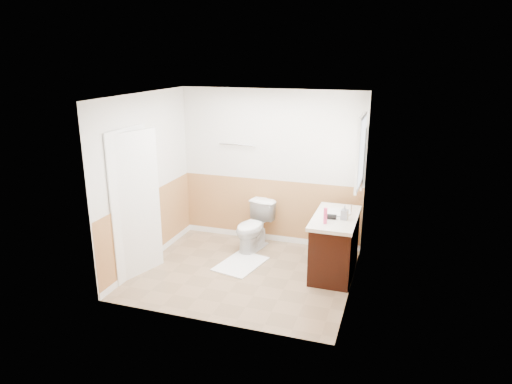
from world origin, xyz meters
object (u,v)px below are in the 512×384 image
(bath_mat, at_px, (241,264))
(lotion_bottle, at_px, (325,216))
(soap_dispenser, at_px, (345,212))
(vanity_cabinet, at_px, (335,246))
(toilet, at_px, (254,227))

(bath_mat, height_order, lotion_bottle, lotion_bottle)
(bath_mat, xyz_separation_m, soap_dispenser, (1.47, 0.11, 0.94))
(vanity_cabinet, distance_m, soap_dispenser, 0.57)
(vanity_cabinet, relative_size, soap_dispenser, 5.44)
(toilet, relative_size, bath_mat, 0.95)
(lotion_bottle, relative_size, soap_dispenser, 1.09)
(bath_mat, relative_size, soap_dispenser, 3.96)
(toilet, height_order, soap_dispenser, soap_dispenser)
(toilet, distance_m, lotion_bottle, 1.56)
(lotion_bottle, bearing_deg, vanity_cabinet, 73.17)
(toilet, bearing_deg, lotion_bottle, -18.43)
(bath_mat, bearing_deg, toilet, 90.00)
(vanity_cabinet, bearing_deg, bath_mat, -171.90)
(bath_mat, bearing_deg, soap_dispenser, 4.16)
(bath_mat, distance_m, soap_dispenser, 1.75)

